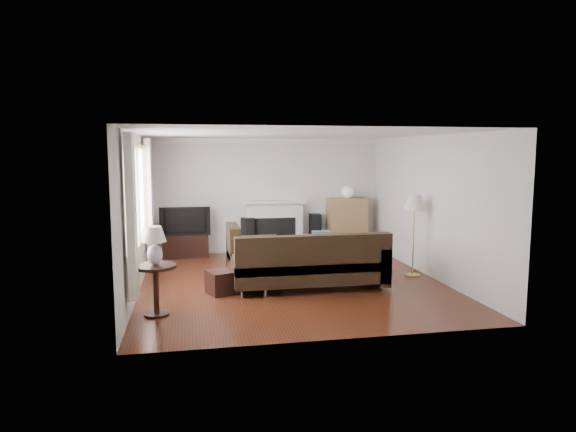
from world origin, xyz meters
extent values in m
cube|color=#4B1F10|center=(0.00, 0.00, 0.00)|extent=(5.10, 5.60, 0.04)
cube|color=white|center=(0.00, 0.00, 2.50)|extent=(5.10, 5.60, 0.04)
cube|color=silver|center=(0.00, 2.75, 1.25)|extent=(5.00, 0.04, 2.50)
cube|color=silver|center=(0.00, -2.75, 1.25)|extent=(5.00, 0.04, 2.50)
cube|color=silver|center=(-2.50, 0.00, 1.25)|extent=(0.04, 5.50, 2.50)
cube|color=silver|center=(2.50, 0.00, 1.25)|extent=(0.04, 5.50, 2.50)
cube|color=olive|center=(-2.45, -0.20, 1.55)|extent=(0.12, 2.74, 1.54)
cube|color=silver|center=(-2.40, -1.72, 1.40)|extent=(0.10, 0.35, 2.10)
cube|color=silver|center=(-2.40, 1.32, 1.40)|extent=(0.10, 0.35, 2.10)
cube|color=white|center=(0.15, 2.64, 0.57)|extent=(1.40, 0.26, 1.15)
cube|color=black|center=(-1.78, 2.50, 0.24)|extent=(0.95, 0.43, 0.47)
imported|color=black|center=(-1.78, 2.50, 0.77)|extent=(1.04, 0.14, 0.60)
cube|color=black|center=(-0.45, 2.55, 0.40)|extent=(0.28, 0.32, 0.79)
cube|color=black|center=(1.05, 2.55, 0.42)|extent=(0.25, 0.29, 0.84)
cube|color=#9A7447|center=(1.77, 2.52, 0.59)|extent=(0.86, 0.41, 1.18)
sphere|color=white|center=(1.77, 2.52, 1.32)|extent=(0.26, 0.26, 0.26)
cube|color=black|center=(0.21, -0.41, 0.43)|extent=(2.69, 1.97, 0.87)
cube|color=#9F684C|center=(0.38, 0.99, 0.21)|extent=(1.11, 0.67, 0.42)
cube|color=black|center=(-1.20, -0.47, 0.18)|extent=(0.54, 0.54, 0.36)
cube|color=gold|center=(2.22, 0.02, 0.73)|extent=(0.48, 0.48, 1.46)
cube|color=black|center=(-2.15, -1.41, 0.35)|extent=(0.56, 0.56, 0.70)
cube|color=silver|center=(-2.15, -1.41, 0.96)|extent=(0.32, 0.32, 0.52)
camera|label=1|loc=(-1.68, -8.38, 2.21)|focal=32.00mm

